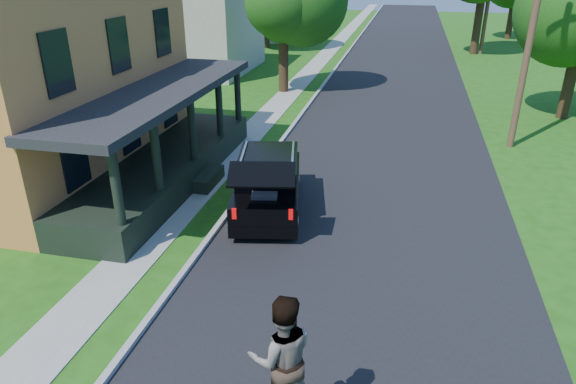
# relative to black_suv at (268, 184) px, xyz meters

# --- Properties ---
(ground) EXTENTS (140.00, 140.00, 0.00)m
(ground) POSITION_rel_black_suv_xyz_m (3.00, -4.71, -0.83)
(ground) COLOR #1F5310
(ground) RESTS_ON ground
(street) EXTENTS (8.00, 120.00, 0.02)m
(street) POSITION_rel_black_suv_xyz_m (3.00, 15.29, -0.83)
(street) COLOR black
(street) RESTS_ON ground
(curb) EXTENTS (0.15, 120.00, 0.12)m
(curb) POSITION_rel_black_suv_xyz_m (-1.05, 15.29, -0.83)
(curb) COLOR #9C9D98
(curb) RESTS_ON ground
(sidewalk) EXTENTS (1.30, 120.00, 0.03)m
(sidewalk) POSITION_rel_black_suv_xyz_m (-2.60, 15.29, -0.83)
(sidewalk) COLOR gray
(sidewalk) RESTS_ON ground
(front_walk) EXTENTS (6.50, 1.20, 0.03)m
(front_walk) POSITION_rel_black_suv_xyz_m (-6.50, 1.29, -0.83)
(front_walk) COLOR gray
(front_walk) RESTS_ON ground
(neighbor_house_mid) EXTENTS (12.78, 12.78, 8.30)m
(neighbor_house_mid) POSITION_rel_black_suv_xyz_m (-10.50, 19.29, 3.36)
(neighbor_house_mid) COLOR beige
(neighbor_house_mid) RESTS_ON ground
(black_suv) EXTENTS (2.61, 4.91, 2.17)m
(black_suv) POSITION_rel_black_suv_xyz_m (0.00, 0.00, 0.00)
(black_suv) COLOR black
(black_suv) RESTS_ON ground
(skateboarder) EXTENTS (1.18, 1.05, 2.01)m
(skateboarder) POSITION_rel_black_suv_xyz_m (2.30, -7.71, 0.83)
(skateboarder) COLOR black
(skateboarder) RESTS_ON ground
(tree_left_mid) EXTENTS (5.40, 5.54, 7.15)m
(tree_left_mid) POSITION_rel_black_suv_xyz_m (-3.03, 14.55, 3.84)
(tree_left_mid) COLOR black
(tree_left_mid) RESTS_ON ground
(utility_pole_near) EXTENTS (1.56, 0.26, 9.31)m
(utility_pole_near) POSITION_rel_black_suv_xyz_m (7.90, 7.58, 3.96)
(utility_pole_near) COLOR #523426
(utility_pole_near) RESTS_ON ground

